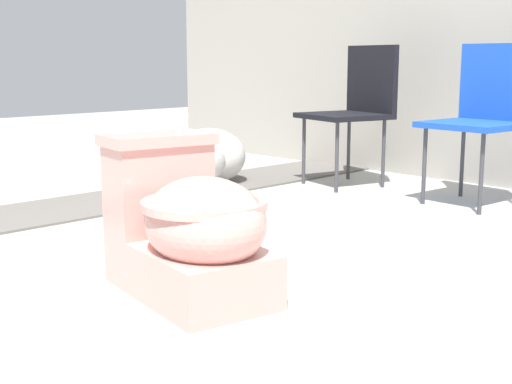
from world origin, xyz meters
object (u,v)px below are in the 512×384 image
Objects in this scene: folding_chair_middle at (485,106)px; boulder_far at (209,156)px; folding_chair_left at (358,100)px; boulder_near at (186,160)px; toilet at (190,229)px.

boulder_far is at bearing -61.30° from folding_chair_middle.
folding_chair_left and folding_chair_middle have the same top height.
folding_chair_middle is at bearing 106.13° from folding_chair_left.
folding_chair_middle is (0.82, 0.02, 0.00)m from folding_chair_left.
folding_chair_left is at bearing 53.85° from boulder_near.
boulder_far is (-1.55, 1.42, -0.05)m from toilet.
toilet reaches higher than boulder_far.
toilet is at bearing 7.29° from folding_chair_middle.
boulder_near and boulder_far have the same top height.
boulder_far is at bearing 98.14° from boulder_near.
folding_chair_middle is 1.63m from boulder_far.
folding_chair_left is 0.82m from folding_chair_middle.
folding_chair_left reaches higher than boulder_far.
folding_chair_middle is at bearing 23.97° from boulder_far.
boulder_far is at bearing 147.90° from toilet.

